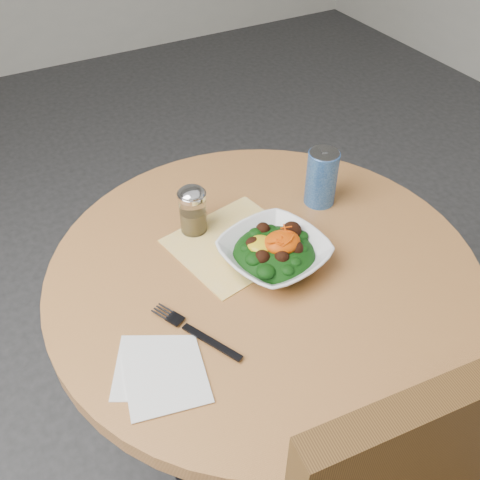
% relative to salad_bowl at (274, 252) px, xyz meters
% --- Properties ---
extents(ground, '(6.00, 6.00, 0.00)m').
position_rel_salad_bowl_xyz_m(ground, '(-0.02, 0.00, -0.78)').
color(ground, '#2D2D2F').
rests_on(ground, ground).
extents(table, '(0.90, 0.90, 0.75)m').
position_rel_salad_bowl_xyz_m(table, '(-0.02, 0.00, -0.23)').
color(table, black).
rests_on(table, ground).
extents(cloth_napkin, '(0.29, 0.27, 0.00)m').
position_rel_salad_bowl_xyz_m(cloth_napkin, '(-0.04, 0.09, -0.03)').
color(cloth_napkin, '#F7B20D').
rests_on(cloth_napkin, table).
extents(paper_napkins, '(0.18, 0.20, 0.00)m').
position_rel_salad_bowl_xyz_m(paper_napkins, '(-0.31, -0.14, -0.03)').
color(paper_napkins, silver).
rests_on(paper_napkins, table).
extents(salad_bowl, '(0.25, 0.25, 0.08)m').
position_rel_salad_bowl_xyz_m(salad_bowl, '(0.00, 0.00, 0.00)').
color(salad_bowl, white).
rests_on(salad_bowl, table).
extents(fork, '(0.10, 0.19, 0.00)m').
position_rel_salad_bowl_xyz_m(fork, '(-0.23, -0.09, -0.02)').
color(fork, black).
rests_on(fork, table).
extents(spice_shaker, '(0.06, 0.06, 0.11)m').
position_rel_salad_bowl_xyz_m(spice_shaker, '(-0.10, 0.18, 0.03)').
color(spice_shaker, silver).
rests_on(spice_shaker, table).
extents(beverage_can, '(0.07, 0.07, 0.14)m').
position_rel_salad_bowl_xyz_m(beverage_can, '(0.20, 0.13, 0.04)').
color(beverage_can, navy).
rests_on(beverage_can, table).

